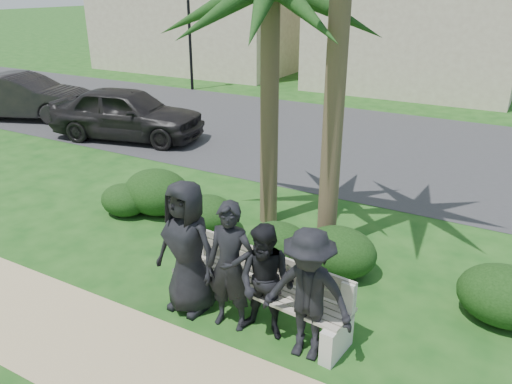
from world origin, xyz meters
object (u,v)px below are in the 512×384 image
man_d (308,295)px  man_c (266,283)px  man_b (230,267)px  car_b (23,97)px  street_lamp (189,16)px  man_a (187,248)px  car_a (127,113)px  park_bench (259,292)px

man_d → man_c: bearing=167.4°
man_d → man_b: bearing=173.2°
man_d → car_b: bearing=151.2°
street_lamp → man_a: street_lamp is taller
man_c → car_a: 9.52m
park_bench → man_a: 1.11m
man_a → car_b: (-11.02, 5.87, -0.21)m
park_bench → man_b: (-0.24, -0.30, 0.47)m
man_c → car_a: (-7.58, 5.76, -0.02)m
park_bench → man_b: size_ratio=1.48×
man_c → car_a: man_c is taller
man_c → car_a: size_ratio=0.35×
man_a → car_a: size_ratio=0.43×
street_lamp → man_a: (9.11, -12.56, -2.01)m
man_a → car_a: bearing=141.8°
car_b → park_bench: bearing=-136.7°
car_a → man_d: bearing=-138.8°
man_a → man_d: bearing=0.8°
street_lamp → man_c: street_lamp is taller
park_bench → man_d: bearing=-16.4°
street_lamp → park_bench: size_ratio=1.66×
park_bench → man_b: man_b is taller
street_lamp → park_bench: 16.08m
street_lamp → park_bench: bearing=-50.8°
man_a → man_b: man_a is taller
man_b → car_a: man_b is taller
man_c → car_b: (-12.21, 5.87, -0.04)m
man_c → car_b: bearing=151.0°
man_a → man_c: bearing=3.8°
man_a → man_b: 0.70m
man_c → man_d: (0.60, -0.09, 0.08)m
park_bench → man_a: (-0.93, -0.27, 0.54)m
man_a → car_b: man_a is taller
man_a → car_b: size_ratio=0.43×
man_c → man_a: bearing=176.8°
man_a → man_b: size_ratio=1.08×
street_lamp → man_d: size_ratio=2.54×
man_d → car_b: (-12.80, 5.96, -0.12)m
car_a → car_b: (-4.62, 0.11, -0.02)m
street_lamp → man_b: bearing=-52.1°
street_lamp → park_bench: (10.05, -12.30, -2.55)m
park_bench → man_c: (0.25, -0.26, 0.37)m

